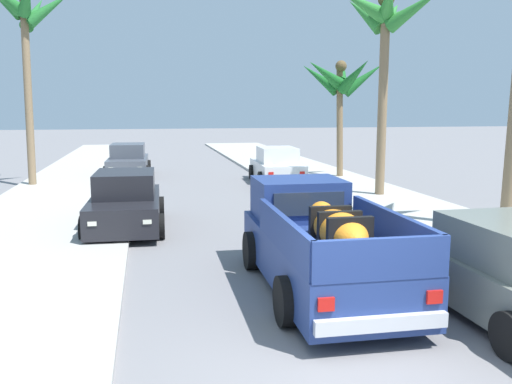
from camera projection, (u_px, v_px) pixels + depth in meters
ground_plane at (348, 377)px, 6.53m from camera, size 160.00×160.00×0.00m
sidewalk_left at (57, 209)px, 17.13m from camera, size 4.73×60.00×0.12m
sidewalk_right at (362, 198)px, 19.15m from camera, size 4.73×60.00×0.12m
curb_left at (89, 208)px, 17.32m from camera, size 0.16×60.00×0.10m
curb_right at (337, 199)px, 18.97m from camera, size 0.16×60.00×0.10m
pickup_truck at (319, 244)px, 9.67m from camera, size 2.27×5.24×1.80m
car_left_near at (277, 166)px, 23.53m from camera, size 2.18×4.33×1.54m
car_right_near at (126, 203)px, 14.47m from camera, size 2.12×4.30×1.54m
car_left_mid at (128, 161)px, 25.69m from camera, size 2.12×4.30×1.54m
car_right_mid at (509, 273)px, 8.31m from camera, size 2.07×4.28×1.54m
palm_tree_left_fore at (26, 21)px, 21.52m from camera, size 3.58×3.74×8.04m
palm_tree_right_fore at (388, 23)px, 18.72m from camera, size 3.98×3.64×7.31m
palm_tree_left_back at (341, 81)px, 24.34m from camera, size 4.04×3.75×5.43m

